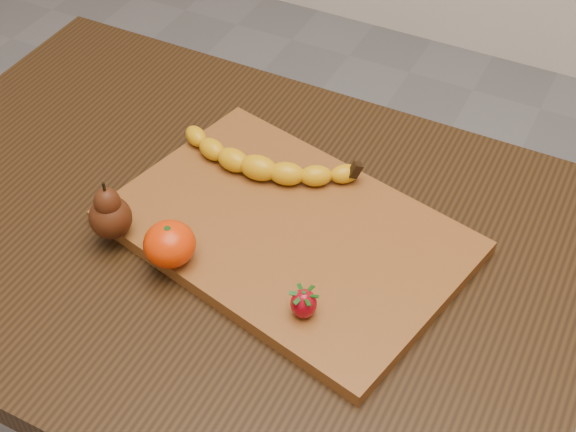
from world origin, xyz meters
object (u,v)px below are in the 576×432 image
at_px(cutting_board, 288,232).
at_px(pear, 109,209).
at_px(table, 221,274).
at_px(mandarin, 170,244).

height_order(cutting_board, pear, pear).
distance_m(cutting_board, pear, 0.23).
bearing_deg(table, mandarin, -96.03).
bearing_deg(pear, table, 40.23).
distance_m(cutting_board, mandarin, 0.16).
height_order(cutting_board, mandarin, mandarin).
height_order(table, pear, pear).
relative_size(table, pear, 11.63).
relative_size(table, cutting_board, 2.22).
bearing_deg(mandarin, pear, 176.66).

